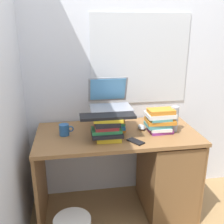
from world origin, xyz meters
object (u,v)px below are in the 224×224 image
object	(u,v)px
keyboard	(108,116)
computer_mouse	(141,127)
book_stack_tall	(111,120)
cell_phone	(136,141)
desk	(155,168)
water_bottle	(174,119)
book_stack_side	(160,120)
mug	(64,130)
book_stack_keyboard_riser	(107,129)
laptop	(110,100)

from	to	relation	value
keyboard	computer_mouse	bearing A→B (deg)	26.62
book_stack_tall	cell_phone	size ratio (longest dim) A/B	1.74
desk	keyboard	xyz separation A→B (m)	(-0.43, -0.09, 0.55)
desk	computer_mouse	distance (m)	0.40
water_bottle	cell_phone	world-z (taller)	water_bottle
keyboard	water_bottle	bearing A→B (deg)	7.80
water_bottle	cell_phone	bearing A→B (deg)	-155.79
book_stack_tall	book_stack_side	bearing A→B (deg)	-14.00
desk	book_stack_side	distance (m)	0.46
book_stack_tall	keyboard	world-z (taller)	keyboard
desk	mug	bearing A→B (deg)	176.95
book_stack_keyboard_riser	computer_mouse	world-z (taller)	book_stack_keyboard_riser
computer_mouse	cell_phone	world-z (taller)	computer_mouse
book_stack_tall	cell_phone	distance (m)	0.31
desk	cell_phone	world-z (taller)	cell_phone
desk	book_stack_tall	distance (m)	0.59
desk	book_stack_keyboard_riser	bearing A→B (deg)	-167.32
laptop	water_bottle	distance (m)	0.56
book_stack_side	water_bottle	distance (m)	0.13
book_stack_tall	desk	bearing A→B (deg)	-11.86
book_stack_tall	book_stack_keyboard_riser	distance (m)	0.19
water_bottle	computer_mouse	bearing A→B (deg)	162.68
book_stack_tall	computer_mouse	world-z (taller)	book_stack_tall
book_stack_side	mug	distance (m)	0.78
laptop	desk	bearing A→B (deg)	-20.92
book_stack_tall	book_stack_side	xyz separation A→B (m)	(0.39, -0.10, 0.01)
desk	book_stack_tall	xyz separation A→B (m)	(-0.38, 0.08, 0.45)
book_stack_side	keyboard	size ratio (longest dim) A/B	0.57
desk	cell_phone	size ratio (longest dim) A/B	9.78
book_stack_keyboard_riser	book_stack_tall	bearing A→B (deg)	70.88
laptop	computer_mouse	size ratio (longest dim) A/B	3.25
laptop	keyboard	world-z (taller)	laptop
computer_mouse	water_bottle	xyz separation A→B (m)	(0.26, -0.08, 0.09)
book_stack_tall	book_stack_keyboard_riser	bearing A→B (deg)	-109.12
desk	water_bottle	xyz separation A→B (m)	(0.14, -0.02, 0.46)
keyboard	cell_phone	bearing A→B (deg)	-23.24
laptop	mug	xyz separation A→B (m)	(-0.38, -0.11, -0.20)
desk	laptop	xyz separation A→B (m)	(-0.38, 0.15, 0.60)
laptop	book_stack_keyboard_riser	bearing A→B (deg)	-102.85
desk	computer_mouse	xyz separation A→B (m)	(-0.12, 0.06, 0.37)
computer_mouse	book_stack_keyboard_riser	bearing A→B (deg)	-152.98
book_stack_tall	mug	xyz separation A→B (m)	(-0.39, -0.04, -0.05)
book_stack_keyboard_riser	laptop	world-z (taller)	laptop
keyboard	cell_phone	xyz separation A→B (m)	(0.20, -0.09, -0.19)
book_stack_side	mug	size ratio (longest dim) A/B	2.03
book_stack_tall	book_stack_keyboard_riser	size ratio (longest dim) A/B	0.96
book_stack_tall	computer_mouse	xyz separation A→B (m)	(0.26, -0.02, -0.08)
book_stack_keyboard_riser	keyboard	bearing A→B (deg)	48.95
book_stack_tall	book_stack_side	distance (m)	0.40
laptop	mug	size ratio (longest dim) A/B	2.88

